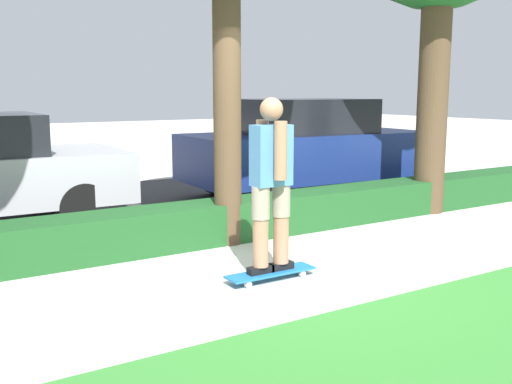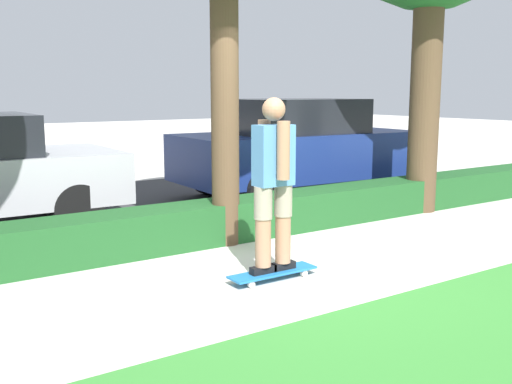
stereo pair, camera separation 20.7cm
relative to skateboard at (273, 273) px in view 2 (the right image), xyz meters
The scene contains 6 objects.
ground_plane 0.38m from the skateboard, ahead, with size 60.00×60.00×0.00m, color beige.
street_asphalt 4.23m from the skateboard, 85.00° to the left, with size 14.08×5.00×0.01m.
hedge_row 1.67m from the skateboard, 77.14° to the left, with size 14.08×0.60×0.48m.
skateboard is the anchor object (origin of this frame).
skater_person 0.90m from the skateboard, ahead, with size 0.49×0.42×1.65m.
parked_car_middle 4.96m from the skateboard, 49.34° to the left, with size 4.35×1.97×1.66m.
Camera 2 is at (-3.62, -4.51, 1.79)m, focal length 42.00 mm.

